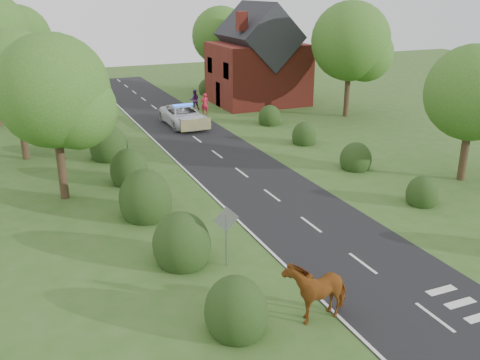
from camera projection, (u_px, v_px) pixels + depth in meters
name	position (u px, v px, depth m)	size (l,w,h in m)	color
ground	(363.00, 264.00, 21.13)	(120.00, 120.00, 0.00)	#345D1F
road	(223.00, 159.00, 34.07)	(6.00, 70.00, 0.02)	black
road_markings	(211.00, 171.00, 31.68)	(4.96, 70.00, 0.01)	white
hedgerow_left	(132.00, 177.00, 28.53)	(2.75, 50.41, 3.00)	#223514
hedgerow_right	(344.00, 154.00, 33.08)	(2.10, 45.78, 2.10)	#223514
tree_left_a	(59.00, 96.00, 25.90)	(5.74, 5.60, 8.38)	#332316
tree_left_b	(20.00, 79.00, 32.35)	(5.74, 5.60, 8.07)	#332316
tree_left_d	(22.00, 40.00, 49.78)	(6.15, 6.00, 8.89)	#332316
tree_right_a	(478.00, 97.00, 28.78)	(5.33, 5.20, 7.56)	#332316
tree_right_b	(354.00, 45.00, 43.30)	(6.56, 6.40, 9.40)	#332316
tree_right_c	(224.00, 38.00, 55.45)	(6.15, 6.00, 8.58)	#332316
road_sign	(226.00, 227.00, 20.42)	(1.06, 0.08, 2.53)	gray
house	(258.00, 62.00, 49.28)	(8.00, 7.40, 9.17)	maroon
cow	(316.00, 292.00, 17.62)	(1.26, 2.38, 1.69)	brown
police_van	(184.00, 116.00, 41.95)	(2.73, 5.80, 1.73)	silver
pedestrian_red	(205.00, 104.00, 45.69)	(0.67, 0.44, 1.84)	#BA1C33
pedestrian_purple	(194.00, 100.00, 47.51)	(0.86, 0.67, 1.78)	#502166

